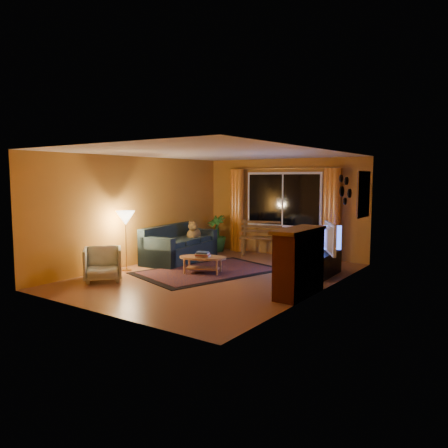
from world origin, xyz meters
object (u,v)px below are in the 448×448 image
Objects in this scene: coffee_table at (203,265)px; floor_lamp at (126,242)px; sofa at (180,243)px; tv_console at (324,264)px; bench at (271,247)px; armchair at (103,262)px.

floor_lamp is at bearing -155.54° from coffee_table.
sofa is 1.65× the size of floor_lamp.
bench is at bearing 143.43° from tv_console.
sofa is at bearing 82.57° from floor_lamp.
tv_console is at bearing 0.06° from sofa.
armchair is (0.11, -2.45, -0.07)m from sofa.
floor_lamp is 1.76m from coffee_table.
coffee_table is at bearing 3.35° from armchair.
sofa is 1.61m from coffee_table.
bench is 1.40× the size of tv_console.
bench is 2.37m from sofa.
coffee_table is 0.89× the size of tv_console.
armchair reaches higher than coffee_table.
bench is 2.67m from coffee_table.
floor_lamp reaches higher than armchair.
armchair is 0.64× the size of tv_console.
armchair reaches higher than tv_console.
sofa is 1.87× the size of tv_console.
floor_lamp reaches higher than sofa.
bench is 1.23× the size of floor_lamp.
sofa reaches higher than armchair.
sofa is at bearing -174.83° from tv_console.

